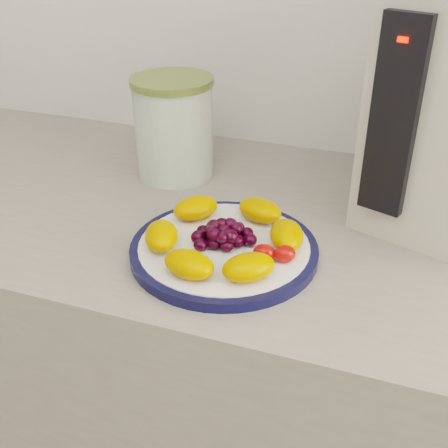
% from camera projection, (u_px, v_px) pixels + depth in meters
% --- Properties ---
extents(counter, '(3.50, 0.60, 0.90)m').
position_uv_depth(counter, '(282.00, 418.00, 1.11)').
color(counter, gray).
rests_on(counter, floor).
extents(cabinet_face, '(3.48, 0.58, 0.84)m').
position_uv_depth(cabinet_face, '(281.00, 429.00, 1.12)').
color(cabinet_face, '#936F57').
rests_on(cabinet_face, floor).
extents(plate_rim, '(0.27, 0.27, 0.01)m').
position_uv_depth(plate_rim, '(224.00, 250.00, 0.80)').
color(plate_rim, black).
rests_on(plate_rim, counter).
extents(plate_face, '(0.24, 0.24, 0.02)m').
position_uv_depth(plate_face, '(224.00, 249.00, 0.79)').
color(plate_face, white).
rests_on(plate_face, counter).
extents(canister, '(0.15, 0.15, 0.17)m').
position_uv_depth(canister, '(174.00, 131.00, 0.99)').
color(canister, '#315B12').
rests_on(canister, counter).
extents(canister_lid, '(0.16, 0.16, 0.01)m').
position_uv_depth(canister_lid, '(172.00, 81.00, 0.95)').
color(canister_lid, olive).
rests_on(canister_lid, canister).
extents(appliance_panel, '(0.07, 0.04, 0.27)m').
position_uv_depth(appliance_panel, '(394.00, 119.00, 0.74)').
color(appliance_panel, black).
rests_on(appliance_panel, appliance_body).
extents(appliance_led, '(0.01, 0.01, 0.01)m').
position_uv_depth(appliance_led, '(403.00, 39.00, 0.68)').
color(appliance_led, '#FF0C05').
rests_on(appliance_led, appliance_panel).
extents(fruit_plate, '(0.23, 0.23, 0.03)m').
position_uv_depth(fruit_plate, '(225.00, 236.00, 0.78)').
color(fruit_plate, '#D27000').
rests_on(fruit_plate, plate_face).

